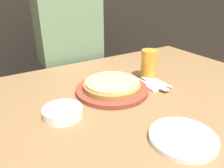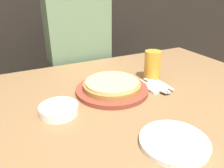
% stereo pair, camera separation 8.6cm
% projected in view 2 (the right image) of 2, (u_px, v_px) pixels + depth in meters
% --- Properties ---
extents(dining_table, '(1.53, 1.07, 0.73)m').
position_uv_depth(dining_table, '(129.00, 155.00, 1.16)').
color(dining_table, olive).
rests_on(dining_table, ground_plane).
extents(pizza_on_board, '(0.34, 0.34, 0.06)m').
position_uv_depth(pizza_on_board, '(112.00, 87.00, 1.02)').
color(pizza_on_board, brown).
rests_on(pizza_on_board, dining_table).
extents(beer_glass, '(0.09, 0.09, 0.15)m').
position_uv_depth(beer_glass, '(152.00, 64.00, 1.14)').
color(beer_glass, gold).
rests_on(beer_glass, dining_table).
extents(dinner_plate, '(0.22, 0.22, 0.02)m').
position_uv_depth(dinner_plate, '(174.00, 142.00, 0.69)').
color(dinner_plate, white).
rests_on(dinner_plate, dining_table).
extents(side_bowl, '(0.15, 0.15, 0.04)m').
position_uv_depth(side_bowl, '(59.00, 109.00, 0.85)').
color(side_bowl, white).
rests_on(side_bowl, dining_table).
extents(napkin_stack, '(0.11, 0.11, 0.01)m').
position_uv_depth(napkin_stack, '(156.00, 87.00, 1.07)').
color(napkin_stack, silver).
rests_on(napkin_stack, dining_table).
extents(fork, '(0.05, 0.19, 0.00)m').
position_uv_depth(fork, '(152.00, 86.00, 1.06)').
color(fork, silver).
rests_on(fork, napkin_stack).
extents(dinner_knife, '(0.03, 0.19, 0.00)m').
position_uv_depth(dinner_knife, '(156.00, 85.00, 1.07)').
color(dinner_knife, silver).
rests_on(dinner_knife, napkin_stack).
extents(spoon, '(0.05, 0.16, 0.00)m').
position_uv_depth(spoon, '(160.00, 84.00, 1.08)').
color(spoon, silver).
rests_on(spoon, napkin_stack).
extents(diner_person, '(0.42, 0.20, 1.30)m').
position_uv_depth(diner_person, '(80.00, 68.00, 1.60)').
color(diner_person, '#33333D').
rests_on(diner_person, ground_plane).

